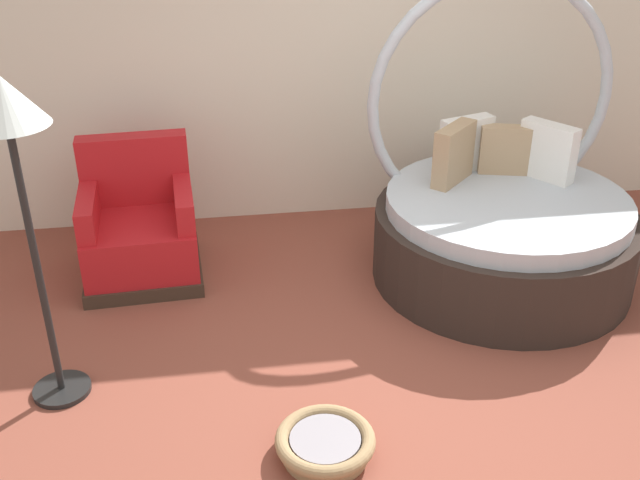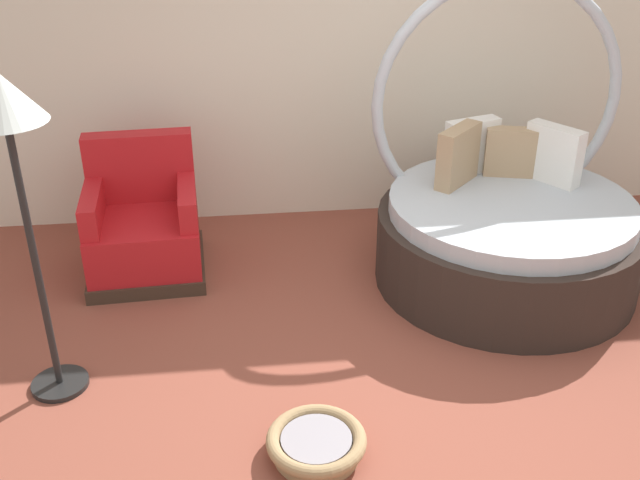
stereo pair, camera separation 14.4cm
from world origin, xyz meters
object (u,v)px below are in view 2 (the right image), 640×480
Objects in this scene: pet_basket at (316,444)px; red_armchair at (144,227)px; round_daybed at (505,223)px; floor_lamp at (9,131)px.

red_armchair is at bearing 116.62° from pet_basket.
round_daybed reaches higher than pet_basket.
round_daybed is 3.23m from floor_lamp.
floor_lamp reaches higher than pet_basket.
red_armchair is (-2.50, 0.38, -0.09)m from round_daybed.
red_armchair is at bearing 171.27° from round_daybed.
pet_basket is at bearing -63.38° from red_armchair.
round_daybed reaches higher than red_armchair.
pet_basket is (-1.49, -1.63, -0.34)m from round_daybed.
red_armchair reaches higher than pet_basket.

